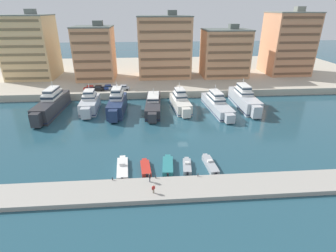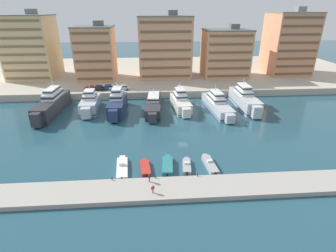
{
  "view_description": "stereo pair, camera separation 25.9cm",
  "coord_description": "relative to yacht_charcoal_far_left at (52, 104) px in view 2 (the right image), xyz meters",
  "views": [
    {
      "loc": [
        -8.28,
        -58.21,
        29.1
      ],
      "look_at": [
        -3.75,
        0.49,
        2.5
      ],
      "focal_mm": 28.0,
      "sensor_mm": 36.0,
      "label": 1
    },
    {
      "loc": [
        -8.02,
        -58.23,
        29.1
      ],
      "look_at": [
        -3.75,
        0.49,
        2.5
      ],
      "focal_mm": 28.0,
      "sensor_mm": 36.0,
      "label": 2
    }
  ],
  "objects": [
    {
      "name": "motorboat_red_left",
      "position": [
        27.99,
        -32.64,
        -2.38
      ],
      "size": [
        2.21,
        6.07,
        0.85
      ],
      "color": "red",
      "rests_on": "ground"
    },
    {
      "name": "bollard_east_mid",
      "position": [
        37.61,
        -36.84,
        -1.59
      ],
      "size": [
        0.2,
        0.2,
        0.61
      ],
      "color": "#2D2D33",
      "rests_on": "pier_dock"
    },
    {
      "name": "car_black_left",
      "position": [
        11.37,
        14.9,
        0.59
      ],
      "size": [
        4.14,
        2.0,
        1.8
      ],
      "color": "black",
      "rests_on": "quay_promenade"
    },
    {
      "name": "ground_plane",
      "position": [
        37.32,
        -18.17,
        -2.78
      ],
      "size": [
        400.0,
        400.0,
        0.0
      ],
      "primitive_type": "plane",
      "color": "#234C5B"
    },
    {
      "name": "motorboat_white_far_left",
      "position": [
        23.44,
        -32.22,
        -2.4
      ],
      "size": [
        2.63,
        8.42,
        1.28
      ],
      "color": "white",
      "rests_on": "ground"
    },
    {
      "name": "motorboat_teal_mid_left",
      "position": [
        32.39,
        -32.38,
        -2.26
      ],
      "size": [
        2.49,
        7.09,
        1.04
      ],
      "color": "teal",
      "rests_on": "ground"
    },
    {
      "name": "yacht_charcoal_far_left",
      "position": [
        0.0,
        0.0,
        0.0
      ],
      "size": [
        5.79,
        22.86,
        9.1
      ],
      "color": "#333338",
      "rests_on": "ground"
    },
    {
      "name": "apartment_block_center",
      "position": [
        89.61,
        36.91,
        12.32
      ],
      "size": [
        17.78,
        17.39,
        27.32
      ],
      "color": "tan",
      "rests_on": "quay_promenade"
    },
    {
      "name": "apartment_block_mid_left",
      "position": [
        36.1,
        34.83,
        11.65
      ],
      "size": [
        21.48,
        15.05,
        25.99
      ],
      "color": "tan",
      "rests_on": "quay_promenade"
    },
    {
      "name": "car_blue_mid_left",
      "position": [
        14.59,
        15.56,
        0.59
      ],
      "size": [
        4.21,
        2.16,
        1.8
      ],
      "color": "#28428E",
      "rests_on": "quay_promenade"
    },
    {
      "name": "apartment_block_left",
      "position": [
        8.3,
        32.8,
        9.86
      ],
      "size": [
        14.92,
        14.94,
        22.37
      ],
      "color": "tan",
      "rests_on": "quay_promenade"
    },
    {
      "name": "car_silver_center_left",
      "position": [
        17.14,
        15.04,
        0.59
      ],
      "size": [
        4.2,
        2.13,
        1.8
      ],
      "color": "#B7BCC1",
      "rests_on": "quay_promenade"
    },
    {
      "name": "apartment_block_center_left",
      "position": [
        61.29,
        33.42,
        9.13
      ],
      "size": [
        18.88,
        13.91,
        20.93
      ],
      "color": "tan",
      "rests_on": "quay_promenade"
    },
    {
      "name": "yacht_silver_mid_right",
      "position": [
        59.48,
        1.14,
        -0.22
      ],
      "size": [
        4.87,
        21.65,
        8.62
      ],
      "color": "silver",
      "rests_on": "ground"
    },
    {
      "name": "quay_promenade",
      "position": [
        37.32,
        46.53,
        -1.58
      ],
      "size": [
        180.0,
        70.0,
        2.39
      ],
      "primitive_type": "cube",
      "color": "#BCB29E",
      "rests_on": "ground"
    },
    {
      "name": "yacht_ivory_center",
      "position": [
        38.92,
        0.91,
        -0.56
      ],
      "size": [
        5.74,
        17.17,
        7.96
      ],
      "color": "silver",
      "rests_on": "ground"
    },
    {
      "name": "yacht_charcoal_center_left",
      "position": [
        30.4,
        0.43,
        -0.96
      ],
      "size": [
        5.44,
        22.08,
        6.22
      ],
      "color": "#333338",
      "rests_on": "ground"
    },
    {
      "name": "yacht_silver_left",
      "position": [
        10.88,
        1.34,
        -0.48
      ],
      "size": [
        5.29,
        15.54,
        8.01
      ],
      "color": "silver",
      "rests_on": "ground"
    },
    {
      "name": "pier_dock",
      "position": [
        37.32,
        -39.72,
        -2.35
      ],
      "size": [
        120.0,
        6.24,
        0.86
      ],
      "primitive_type": "cube",
      "color": "#A8A399",
      "rests_on": "ground"
    },
    {
      "name": "bollard_west_mid",
      "position": [
        29.84,
        -36.84,
        -1.59
      ],
      "size": [
        0.2,
        0.2,
        0.61
      ],
      "color": "#2D2D33",
      "rests_on": "pier_dock"
    },
    {
      "name": "apartment_block_far_left",
      "position": [
        -18.19,
        37.49,
        11.88
      ],
      "size": [
        18.52,
        17.81,
        26.44
      ],
      "color": "#E0BC84",
      "rests_on": "quay_promenade"
    },
    {
      "name": "car_red_far_left",
      "position": [
        8.48,
        14.96,
        0.59
      ],
      "size": [
        4.1,
        1.93,
        1.8
      ],
      "color": "red",
      "rests_on": "quay_promenade"
    },
    {
      "name": "motorboat_grey_center",
      "position": [
        40.87,
        -32.63,
        -2.27
      ],
      "size": [
        2.27,
        7.41,
        1.38
      ],
      "color": "#9EA3A8",
      "rests_on": "ground"
    },
    {
      "name": "yacht_navy_mid_left",
      "position": [
        19.41,
        -0.51,
        -0.14
      ],
      "size": [
        4.93,
        18.02,
        8.97
      ],
      "color": "navy",
      "rests_on": "ground"
    },
    {
      "name": "pedestrian_near_edge",
      "position": [
        28.76,
        -37.9,
        -0.88
      ],
      "size": [
        0.33,
        0.67,
        1.75
      ],
      "color": "#282D3D",
      "rests_on": "pier_dock"
    },
    {
      "name": "bollard_west",
      "position": [
        22.07,
        -36.84,
        -1.59
      ],
      "size": [
        0.2,
        0.2,
        0.61
      ],
      "color": "#2D2D33",
      "rests_on": "pier_dock"
    },
    {
      "name": "car_silver_center",
      "position": [
        20.21,
        14.96,
        0.59
      ],
      "size": [
        4.14,
        1.99,
        1.8
      ],
      "color": "#B7BCC1",
      "rests_on": "quay_promenade"
    },
    {
      "name": "yacht_silver_center_right",
      "position": [
        50.07,
        -1.16,
        -0.79
      ],
      "size": [
        6.23,
        22.25,
        7.37
      ],
      "color": "silver",
      "rests_on": "ground"
    },
    {
      "name": "motorboat_grey_center_left",
      "position": [
        36.22,
        -32.61,
        -2.37
      ],
      "size": [
        2.11,
        5.94,
        1.2
      ],
      "color": "#9EA3A8",
      "rests_on": "ground"
    },
    {
      "name": "pedestrian_mid_deck",
      "position": [
        29.34,
        -41.01,
        -0.99
      ],
      "size": [
        0.56,
        0.36,
        1.56
      ],
      "color": "#7A6B56",
      "rests_on": "pier_dock"
    }
  ]
}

